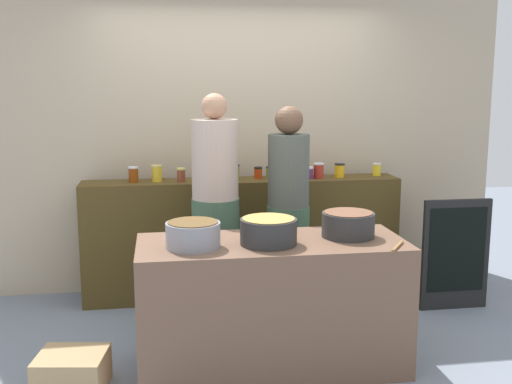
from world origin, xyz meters
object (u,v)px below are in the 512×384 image
at_px(preserve_jar_6, 308,173).
at_px(bread_crate, 72,372).
at_px(cook_in_cap, 288,223).
at_px(cook_with_tongs, 216,221).
at_px(cooking_pot_right, 348,225).
at_px(preserve_jar_0, 133,174).
at_px(wooden_spoon, 398,246).
at_px(preserve_jar_4, 258,173).
at_px(preserve_jar_5, 270,173).
at_px(preserve_jar_3, 234,172).
at_px(preserve_jar_7, 319,171).
at_px(preserve_jar_2, 181,175).
at_px(preserve_jar_8, 340,170).
at_px(preserve_jar_1, 157,173).
at_px(cooking_pot_left, 193,235).
at_px(cooking_pot_center, 268,231).
at_px(chalkboard_sign, 456,254).
at_px(preserve_jar_9, 377,169).

xyz_separation_m(preserve_jar_6, bread_crate, (-1.81, -1.48, -0.96)).
bearing_deg(cook_in_cap, bread_crate, -147.89).
distance_m(cook_with_tongs, bread_crate, 1.53).
relative_size(cooking_pot_right, cook_in_cap, 0.21).
bearing_deg(preserve_jar_0, cooking_pot_right, -43.79).
distance_m(preserve_jar_0, wooden_spoon, 2.35).
distance_m(preserve_jar_4, preserve_jar_5, 0.11).
bearing_deg(preserve_jar_5, cook_with_tongs, -132.72).
xyz_separation_m(preserve_jar_5, preserve_jar_6, (0.32, -0.06, 0.00)).
bearing_deg(cook_in_cap, preserve_jar_3, 118.49).
distance_m(preserve_jar_6, preserve_jar_7, 0.10).
bearing_deg(preserve_jar_2, preserve_jar_8, 1.93).
xyz_separation_m(preserve_jar_1, cooking_pot_left, (0.22, -1.49, -0.17)).
bearing_deg(preserve_jar_2, preserve_jar_7, 0.57).
xyz_separation_m(preserve_jar_7, cook_with_tongs, (-0.94, -0.52, -0.29)).
relative_size(preserve_jar_8, cook_with_tongs, 0.07).
relative_size(preserve_jar_0, cook_with_tongs, 0.07).
relative_size(preserve_jar_3, cooking_pot_right, 0.36).
distance_m(preserve_jar_3, cooking_pot_center, 1.54).
relative_size(preserve_jar_6, cooking_pot_right, 0.30).
height_order(preserve_jar_4, preserve_jar_5, preserve_jar_5).
distance_m(preserve_jar_7, cooking_pot_right, 1.35).
bearing_deg(preserve_jar_2, preserve_jar_1, 165.60).
xyz_separation_m(cooking_pot_right, wooden_spoon, (0.22, -0.31, -0.07)).
bearing_deg(chalkboard_sign, preserve_jar_1, 165.71).
relative_size(cooking_pot_center, chalkboard_sign, 0.39).
bearing_deg(cooking_pot_right, cooking_pot_left, -173.78).
height_order(cooking_pot_center, chalkboard_sign, cooking_pot_center).
bearing_deg(cook_in_cap, preserve_jar_2, 146.49).
xyz_separation_m(preserve_jar_3, chalkboard_sign, (1.73, -0.66, -0.62)).
distance_m(preserve_jar_6, cooking_pot_center, 1.55).
bearing_deg(preserve_jar_1, cook_in_cap, -30.18).
bearing_deg(preserve_jar_0, cooking_pot_center, -59.21).
xyz_separation_m(preserve_jar_4, cooking_pot_center, (-0.18, -1.50, -0.15)).
bearing_deg(preserve_jar_9, preserve_jar_8, -174.12).
relative_size(preserve_jar_3, wooden_spoon, 0.50).
relative_size(cooking_pot_right, cook_with_tongs, 0.19).
relative_size(preserve_jar_3, cook_with_tongs, 0.07).
relative_size(preserve_jar_5, cooking_pot_right, 0.30).
bearing_deg(preserve_jar_2, cook_with_tongs, -65.11).
bearing_deg(preserve_jar_9, preserve_jar_1, -179.06).
xyz_separation_m(preserve_jar_1, cooking_pot_right, (1.23, -1.37, -0.17)).
xyz_separation_m(preserve_jar_3, wooden_spoon, (0.79, -1.73, -0.23)).
height_order(preserve_jar_2, chalkboard_sign, preserve_jar_2).
relative_size(preserve_jar_6, cook_with_tongs, 0.06).
bearing_deg(cooking_pot_center, preserve_jar_6, 67.21).
xyz_separation_m(cook_with_tongs, bread_crate, (-0.97, -0.98, -0.69)).
bearing_deg(cook_in_cap, cooking_pot_center, -109.25).
height_order(preserve_jar_3, preserve_jar_8, preserve_jar_3).
bearing_deg(preserve_jar_2, wooden_spoon, -52.62).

